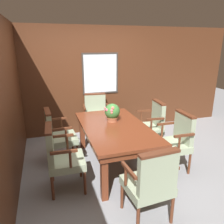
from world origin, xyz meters
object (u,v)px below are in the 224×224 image
(dining_table, at_px, (115,131))
(chair_head_far, at_px, (96,114))
(chair_head_near, at_px, (151,181))
(potted_plant, at_px, (112,112))
(chair_left_near, at_px, (61,155))
(chair_right_near, at_px, (176,139))
(chair_right_far, at_px, (151,123))
(chair_left_far, at_px, (57,134))

(dining_table, bearing_deg, chair_head_far, 90.10)
(chair_head_near, xyz_separation_m, potted_plant, (0.04, 1.57, 0.36))
(dining_table, xyz_separation_m, chair_head_far, (-0.00, 1.33, -0.10))
(chair_head_near, bearing_deg, dining_table, -93.56)
(chair_left_near, relative_size, chair_right_near, 1.00)
(potted_plant, bearing_deg, chair_right_near, -35.76)
(chair_left_near, distance_m, chair_right_far, 2.00)
(chair_left_near, bearing_deg, chair_head_far, -26.18)
(chair_left_near, relative_size, chair_head_far, 1.00)
(chair_right_far, distance_m, chair_head_far, 1.31)
(chair_head_far, bearing_deg, chair_left_far, -129.83)
(chair_left_near, bearing_deg, potted_plant, -54.64)
(dining_table, xyz_separation_m, chair_right_near, (0.94, -0.42, -0.10))
(chair_head_near, distance_m, potted_plant, 1.61)
(chair_left_far, relative_size, chair_right_far, 1.00)
(dining_table, xyz_separation_m, chair_left_near, (-0.94, -0.40, -0.10))
(chair_right_near, bearing_deg, potted_plant, -124.53)
(chair_head_far, height_order, chair_right_near, same)
(chair_left_far, relative_size, chair_right_near, 1.00)
(chair_left_far, relative_size, chair_left_near, 1.00)
(chair_head_near, bearing_deg, chair_left_near, -48.49)
(chair_head_near, bearing_deg, potted_plant, -94.66)
(chair_right_far, distance_m, chair_head_near, 1.95)
(chair_head_far, relative_size, chair_head_near, 1.00)
(dining_table, distance_m, potted_plant, 0.35)
(chair_left_far, xyz_separation_m, chair_head_far, (0.93, 0.91, 0.00))
(chair_right_near, bearing_deg, chair_right_far, -176.22)
(chair_right_far, xyz_separation_m, chair_right_near, (0.04, -0.80, 0.00))
(chair_left_far, xyz_separation_m, chair_left_near, (-0.01, -0.81, 0.00))
(dining_table, height_order, chair_right_far, chair_right_far)
(chair_head_far, distance_m, chair_head_near, 2.67)
(chair_head_near, bearing_deg, chair_head_far, -93.42)
(dining_table, xyz_separation_m, potted_plant, (0.03, 0.24, 0.26))
(chair_right_far, relative_size, potted_plant, 3.08)
(potted_plant, bearing_deg, chair_left_near, -147.00)
(chair_left_near, height_order, chair_right_far, same)
(potted_plant, bearing_deg, dining_table, -97.52)
(chair_right_far, xyz_separation_m, chair_head_far, (-0.90, 0.94, 0.00))
(chair_left_near, bearing_deg, chair_right_far, -64.62)
(chair_left_near, bearing_deg, chair_head_near, -132.75)
(potted_plant, bearing_deg, chair_head_far, 91.74)
(chair_head_far, distance_m, chair_right_near, 1.98)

